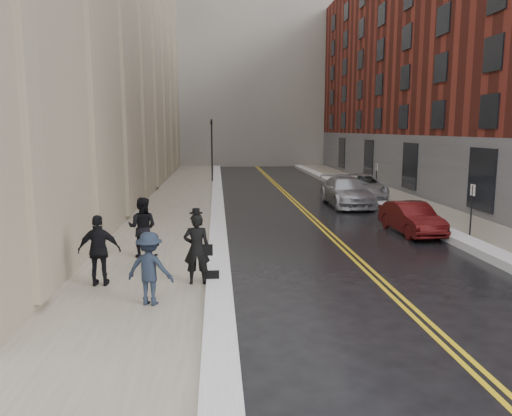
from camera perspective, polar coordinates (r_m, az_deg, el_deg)
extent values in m
plane|color=black|center=(11.96, 6.69, -12.61)|extent=(160.00, 160.00, 0.00)
cube|color=gray|center=(27.34, -9.23, -0.19)|extent=(4.00, 64.00, 0.15)
cube|color=gray|center=(29.46, 17.94, 0.15)|extent=(3.00, 64.00, 0.15)
cube|color=gold|center=(27.64, 5.14, -0.16)|extent=(0.12, 64.00, 0.01)
cube|color=gold|center=(27.68, 5.63, -0.15)|extent=(0.12, 64.00, 0.01)
cube|color=white|center=(27.23, -4.40, -0.02)|extent=(0.70, 60.80, 0.26)
cube|color=white|center=(28.80, 14.54, 0.25)|extent=(0.85, 60.80, 0.30)
cube|color=maroon|center=(39.49, 26.44, 14.80)|extent=(14.00, 50.00, 18.00)
cube|color=slate|center=(80.54, 7.77, 21.57)|extent=(22.00, 18.00, 44.00)
cylinder|color=black|center=(40.94, -5.06, 6.47)|extent=(0.12, 0.12, 5.20)
imported|color=black|center=(40.90, -5.10, 9.27)|extent=(0.18, 0.15, 0.90)
cylinder|color=black|center=(21.69, 23.38, -0.46)|extent=(0.06, 0.06, 2.20)
cube|color=white|center=(21.57, 23.53, 1.89)|extent=(0.02, 0.35, 0.45)
cylinder|color=black|center=(32.68, 13.58, 2.98)|extent=(0.06, 0.06, 2.20)
cube|color=white|center=(32.60, 13.64, 4.55)|extent=(0.02, 0.35, 0.45)
imported|color=#490D0D|center=(22.09, 17.34, -1.11)|extent=(1.65, 4.11, 1.33)
imported|color=#A1A2A9|center=(29.29, 10.31, 1.85)|extent=(2.30, 5.61, 1.63)
imported|color=#A8ACB0|center=(31.95, 11.94, 2.37)|extent=(3.43, 6.09, 1.61)
imported|color=black|center=(13.84, -6.79, -4.64)|extent=(0.72, 0.48, 1.98)
imported|color=black|center=(17.03, -12.85, -2.16)|extent=(1.09, 0.91, 2.02)
imported|color=#1C2433|center=(12.45, -12.04, -6.77)|extent=(1.30, 0.96, 1.80)
imported|color=black|center=(14.25, -17.46, -4.66)|extent=(1.15, 0.49, 1.96)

